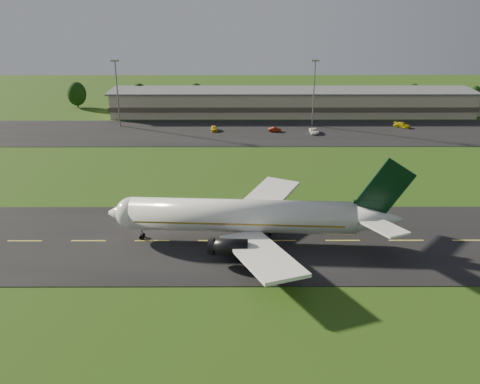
{
  "coord_description": "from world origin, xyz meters",
  "views": [
    {
      "loc": [
        -18.02,
        -82.93,
        41.55
      ],
      "look_at": [
        -17.76,
        8.0,
        6.0
      ],
      "focal_mm": 40.0,
      "sensor_mm": 36.0,
      "label": 1
    }
  ],
  "objects_px": {
    "airliner": "(247,217)",
    "light_mast_west": "(117,85)",
    "service_vehicle_a": "(214,128)",
    "service_vehicle_b": "(275,130)",
    "service_vehicle_d": "(402,125)",
    "terminal": "(311,103)",
    "service_vehicle_c": "(314,131)",
    "light_mast_centre": "(314,85)"
  },
  "relations": [
    {
      "from": "airliner",
      "to": "service_vehicle_d",
      "type": "bearing_deg",
      "value": 61.26
    },
    {
      "from": "light_mast_centre",
      "to": "service_vehicle_d",
      "type": "relative_size",
      "value": 3.97
    },
    {
      "from": "service_vehicle_b",
      "to": "light_mast_west",
      "type": "bearing_deg",
      "value": 84.04
    },
    {
      "from": "service_vehicle_a",
      "to": "service_vehicle_b",
      "type": "relative_size",
      "value": 1.1
    },
    {
      "from": "airliner",
      "to": "service_vehicle_a",
      "type": "height_order",
      "value": "airliner"
    },
    {
      "from": "airliner",
      "to": "light_mast_centre",
      "type": "xyz_separation_m",
      "value": [
        21.55,
        80.05,
        8.08
      ]
    },
    {
      "from": "light_mast_west",
      "to": "terminal",
      "type": "bearing_deg",
      "value": 14.76
    },
    {
      "from": "airliner",
      "to": "light_mast_centre",
      "type": "relative_size",
      "value": 2.52
    },
    {
      "from": "light_mast_west",
      "to": "service_vehicle_d",
      "type": "height_order",
      "value": "light_mast_west"
    },
    {
      "from": "light_mast_west",
      "to": "service_vehicle_d",
      "type": "bearing_deg",
      "value": -1.36
    },
    {
      "from": "airliner",
      "to": "light_mast_west",
      "type": "bearing_deg",
      "value": 119.12
    },
    {
      "from": "terminal",
      "to": "service_vehicle_c",
      "type": "height_order",
      "value": "terminal"
    },
    {
      "from": "light_mast_centre",
      "to": "service_vehicle_a",
      "type": "xyz_separation_m",
      "value": [
        -30.42,
        -5.98,
        -11.92
      ]
    },
    {
      "from": "service_vehicle_b",
      "to": "service_vehicle_d",
      "type": "bearing_deg",
      "value": -80.21
    },
    {
      "from": "light_mast_centre",
      "to": "service_vehicle_d",
      "type": "xyz_separation_m",
      "value": [
        27.56,
        -2.08,
        -11.89
      ]
    },
    {
      "from": "airliner",
      "to": "service_vehicle_a",
      "type": "xyz_separation_m",
      "value": [
        -8.88,
        74.08,
        -3.85
      ]
    },
    {
      "from": "service_vehicle_a",
      "to": "service_vehicle_b",
      "type": "height_order",
      "value": "service_vehicle_a"
    },
    {
      "from": "service_vehicle_d",
      "to": "airliner",
      "type": "bearing_deg",
      "value": -175.37
    },
    {
      "from": "service_vehicle_a",
      "to": "service_vehicle_c",
      "type": "distance_m",
      "value": 29.98
    },
    {
      "from": "airliner",
      "to": "light_mast_west",
      "type": "relative_size",
      "value": 2.52
    },
    {
      "from": "light_mast_west",
      "to": "service_vehicle_d",
      "type": "distance_m",
      "value": 88.39
    },
    {
      "from": "service_vehicle_d",
      "to": "service_vehicle_b",
      "type": "bearing_deg",
      "value": 134.1
    },
    {
      "from": "service_vehicle_a",
      "to": "service_vehicle_d",
      "type": "height_order",
      "value": "service_vehicle_d"
    },
    {
      "from": "service_vehicle_c",
      "to": "service_vehicle_d",
      "type": "relative_size",
      "value": 1.0
    },
    {
      "from": "light_mast_west",
      "to": "service_vehicle_b",
      "type": "relative_size",
      "value": 5.3
    },
    {
      "from": "airliner",
      "to": "terminal",
      "type": "xyz_separation_m",
      "value": [
        22.95,
        96.23,
        -0.67
      ]
    },
    {
      "from": "service_vehicle_a",
      "to": "service_vehicle_d",
      "type": "bearing_deg",
      "value": -1.99
    },
    {
      "from": "light_mast_west",
      "to": "service_vehicle_c",
      "type": "xyz_separation_m",
      "value": [
        59.39,
        -9.12,
        -11.93
      ]
    },
    {
      "from": "airliner",
      "to": "service_vehicle_a",
      "type": "distance_m",
      "value": 74.71
    },
    {
      "from": "terminal",
      "to": "service_vehicle_c",
      "type": "xyz_separation_m",
      "value": [
        -2.01,
        -25.3,
        -3.18
      ]
    },
    {
      "from": "service_vehicle_b",
      "to": "service_vehicle_d",
      "type": "relative_size",
      "value": 0.75
    },
    {
      "from": "airliner",
      "to": "service_vehicle_b",
      "type": "height_order",
      "value": "airliner"
    },
    {
      "from": "airliner",
      "to": "light_mast_west",
      "type": "height_order",
      "value": "light_mast_west"
    },
    {
      "from": "light_mast_west",
      "to": "service_vehicle_b",
      "type": "height_order",
      "value": "light_mast_west"
    },
    {
      "from": "light_mast_centre",
      "to": "terminal",
      "type": "bearing_deg",
      "value": 85.05
    },
    {
      "from": "light_mast_west",
      "to": "service_vehicle_a",
      "type": "xyz_separation_m",
      "value": [
        29.58,
        -5.98,
        -11.92
      ]
    },
    {
      "from": "airliner",
      "to": "light_mast_west",
      "type": "xyz_separation_m",
      "value": [
        -38.45,
        80.05,
        8.08
      ]
    },
    {
      "from": "airliner",
      "to": "service_vehicle_d",
      "type": "height_order",
      "value": "airliner"
    },
    {
      "from": "service_vehicle_d",
      "to": "service_vehicle_a",
      "type": "bearing_deg",
      "value": 130.68
    },
    {
      "from": "light_mast_west",
      "to": "service_vehicle_b",
      "type": "distance_m",
      "value": 49.89
    },
    {
      "from": "light_mast_centre",
      "to": "service_vehicle_b",
      "type": "bearing_deg",
      "value": -149.49
    },
    {
      "from": "terminal",
      "to": "light_mast_west",
      "type": "bearing_deg",
      "value": -165.24
    }
  ]
}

